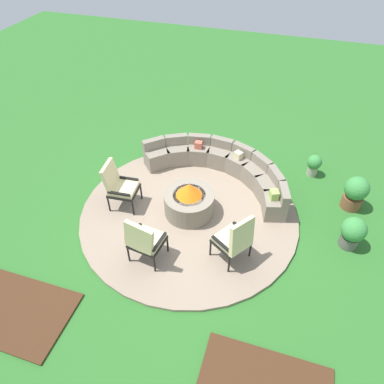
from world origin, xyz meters
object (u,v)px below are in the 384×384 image
curved_stone_bench (222,167)px  lounge_chair_back_left (235,239)px  lounge_chair_front_left (119,185)px  potted_plant_1 (353,232)px  lounge_chair_front_right (144,240)px  potted_plant_0 (356,192)px  potted_plant_2 (314,164)px  fire_pit (189,201)px

curved_stone_bench → lounge_chair_back_left: (0.78, -2.28, 0.27)m
lounge_chair_front_left → potted_plant_1: (4.69, 0.32, -0.23)m
lounge_chair_front_right → potted_plant_0: size_ratio=1.42×
curved_stone_bench → potted_plant_0: potted_plant_0 is taller
potted_plant_2 → lounge_chair_front_left: bearing=-148.8°
curved_stone_bench → potted_plant_2: curved_stone_bench is taller
potted_plant_0 → potted_plant_2: size_ratio=1.44×
fire_pit → lounge_chair_back_left: lounge_chair_back_left is taller
curved_stone_bench → lounge_chair_front_left: lounge_chair_front_left is taller
curved_stone_bench → lounge_chair_back_left: size_ratio=3.32×
potted_plant_2 → potted_plant_0: bearing=-45.6°
potted_plant_1 → potted_plant_2: potted_plant_1 is taller
lounge_chair_back_left → potted_plant_0: lounge_chair_back_left is taller
fire_pit → curved_stone_bench: (0.38, 1.36, -0.02)m
potted_plant_0 → curved_stone_bench: bearing=178.0°
lounge_chair_back_left → potted_plant_0: size_ratio=1.38×
fire_pit → lounge_chair_front_left: lounge_chair_front_left is taller
fire_pit → lounge_chair_front_left: bearing=-171.8°
lounge_chair_back_left → potted_plant_1: size_ratio=1.56×
lounge_chair_front_left → potted_plant_2: (3.89, 2.36, -0.30)m
lounge_chair_front_left → potted_plant_1: 4.71m
potted_plant_0 → lounge_chair_back_left: bearing=-134.5°
curved_stone_bench → lounge_chair_back_left: lounge_chair_back_left is taller
lounge_chair_front_left → potted_plant_2: size_ratio=1.93×
curved_stone_bench → potted_plant_1: 3.11m
fire_pit → potted_plant_2: fire_pit is taller
fire_pit → lounge_chair_front_right: bearing=-104.8°
potted_plant_2 → lounge_chair_front_right: bearing=-128.0°
potted_plant_2 → curved_stone_bench: bearing=-158.9°
potted_plant_0 → potted_plant_2: potted_plant_0 is taller
potted_plant_0 → lounge_chair_front_right: bearing=-143.8°
fire_pit → potted_plant_1: bearing=2.0°
fire_pit → potted_plant_0: size_ratio=1.34×
fire_pit → lounge_chair_front_right: 1.50m
fire_pit → lounge_chair_front_left: (-1.46, -0.21, 0.24)m
fire_pit → potted_plant_2: bearing=41.6°
lounge_chair_back_left → potted_plant_2: 3.33m
curved_stone_bench → potted_plant_2: 2.19m
lounge_chair_front_right → potted_plant_2: 4.55m
lounge_chair_front_right → potted_plant_0: 4.55m
lounge_chair_back_left → potted_plant_2: lounge_chair_back_left is taller
curved_stone_bench → potted_plant_1: bearing=-23.7°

